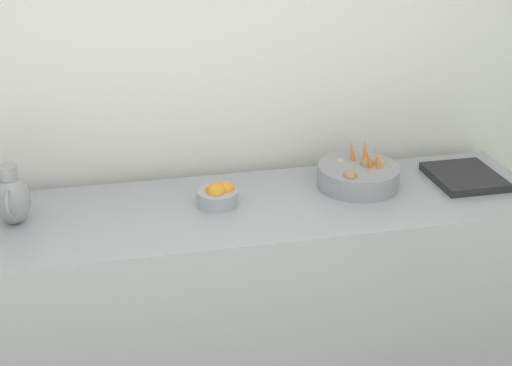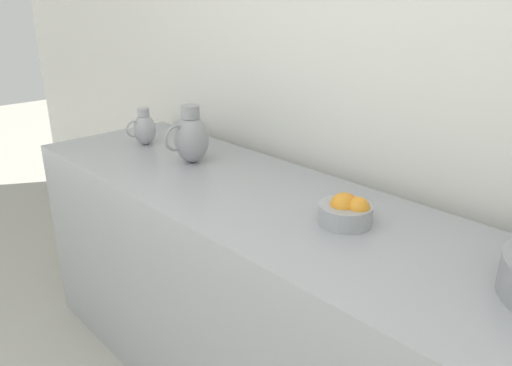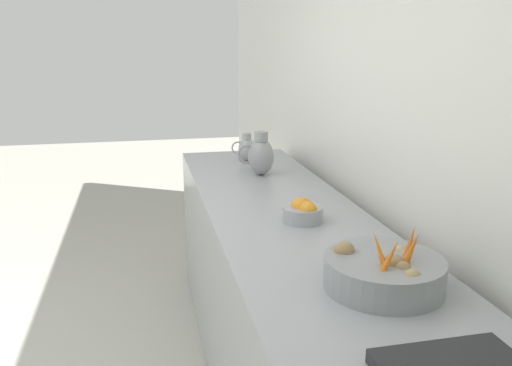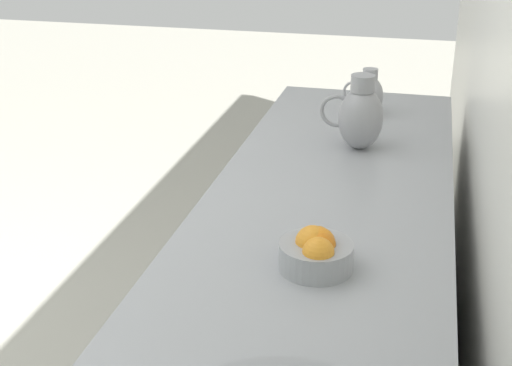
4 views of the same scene
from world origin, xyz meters
TOP-DOWN VIEW (x-y plane):
  - orange_bowl at (-1.52, 0.01)m, footprint 0.17×0.17m
  - metal_pitcher_tall at (-1.53, -0.83)m, footprint 0.21×0.15m
  - metal_pitcher_short at (-1.52, -1.20)m, footprint 0.15×0.11m

SIDE VIEW (x-z plane):
  - orange_bowl at x=-1.52m, z-range 0.93..1.04m
  - metal_pitcher_short at x=-1.52m, z-range 0.93..1.11m
  - metal_pitcher_tall at x=-1.53m, z-range 0.93..1.18m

